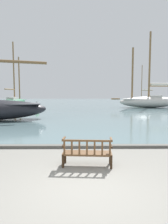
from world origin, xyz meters
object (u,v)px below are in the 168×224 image
sailboat_far_starboard (14,101)px  channel_buoy (37,109)px  park_bench (87,152)px  sailboat_outer_port (150,100)px  sailboat_mid_starboard (142,100)px

sailboat_far_starboard → channel_buoy: bearing=-58.6°
sailboat_far_starboard → park_bench: bearing=-67.4°
sailboat_outer_port → sailboat_mid_starboard: (2.78, 13.76, -0.48)m
park_bench → sailboat_outer_port: size_ratio=0.13×
sailboat_outer_port → channel_buoy: 18.44m
channel_buoy → park_bench: bearing=-72.8°
sailboat_far_starboard → sailboat_mid_starboard: bearing=20.4°
sailboat_mid_starboard → channel_buoy: sailboat_mid_starboard is taller
park_bench → sailboat_mid_starboard: (13.83, 40.15, 0.28)m
sailboat_far_starboard → channel_buoy: size_ratio=8.74×
sailboat_outer_port → sailboat_mid_starboard: sailboat_outer_port is taller
sailboat_outer_port → sailboat_far_starboard: size_ratio=1.05×
park_bench → channel_buoy: size_ratio=1.23×
sailboat_mid_starboard → channel_buoy: bearing=-134.0°
park_bench → sailboat_far_starboard: bearing=112.6°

